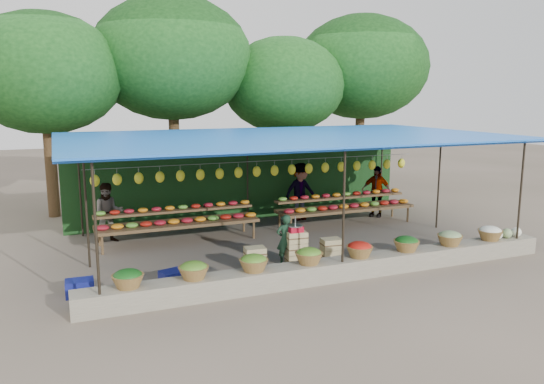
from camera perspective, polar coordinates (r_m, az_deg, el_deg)
name	(u,v)px	position (r m, az deg, el deg)	size (l,w,h in m)	color
ground	(286,245)	(13.74, 1.49, -5.69)	(60.00, 60.00, 0.00)	brown
stone_curb	(339,269)	(11.33, 7.17, -8.21)	(10.60, 0.55, 0.40)	#6B6455
stall_canopy	(285,141)	(13.31, 1.43, 5.53)	(10.80, 6.60, 2.82)	black
produce_baskets	(335,253)	(11.17, 6.77, -6.51)	(8.98, 0.58, 0.34)	brown
netting_backdrop	(245,179)	(16.33, -2.94, 1.37)	(10.60, 0.06, 2.50)	#19461D
tree_row	(230,69)	(19.11, -4.59, 13.03)	(16.51, 5.50, 7.12)	#372414
fruit_table_left	(178,219)	(14.09, -10.07, -2.89)	(4.21, 0.95, 0.93)	#45321B
fruit_table_right	(345,204)	(15.88, 7.84, -1.34)	(4.21, 0.95, 0.93)	#45321B
crate_counter	(295,251)	(12.09, 2.50, -6.39)	(2.38, 0.38, 0.77)	tan
weighing_scale	(295,228)	(11.95, 2.51, -3.89)	(0.33, 0.33, 0.35)	red
vendor_seated	(285,240)	(12.04, 1.44, -5.13)	(0.42, 0.28, 1.16)	#193723
customer_left	(109,213)	(14.43, -17.17, -2.15)	(0.76, 0.60, 1.57)	slate
customer_mid	(301,192)	(16.29, 3.11, 0.04)	(1.14, 0.66, 1.77)	slate
customer_right	(376,191)	(17.08, 11.15, 0.08)	(0.95, 0.39, 1.62)	slate
blue_crate_front	(80,288)	(10.96, -19.97, -9.65)	(0.52, 0.38, 0.31)	navy
blue_crate_back	(174,278)	(11.00, -10.46, -9.09)	(0.54, 0.39, 0.32)	navy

